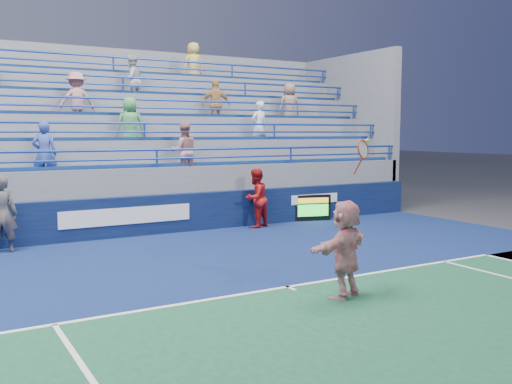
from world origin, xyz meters
TOP-DOWN VIEW (x-y plane):
  - ground at (0.00, 0.00)m, footprint 120.00×120.00m
  - sponsor_wall at (0.00, 6.50)m, footprint 18.00×0.32m
  - bleacher_stand at (-0.01, 10.27)m, footprint 18.00×5.60m
  - serve_speed_board at (5.05, 6.25)m, footprint 1.20×0.44m
  - tennis_player at (0.51, -1.00)m, footprint 1.65×1.04m
  - line_judge at (-4.12, 5.97)m, footprint 0.78×0.64m
  - ball_girl at (2.81, 6.03)m, footprint 1.06×0.97m

SIDE VIEW (x-z plane):
  - ground at x=0.00m, z-range 0.00..0.00m
  - serve_speed_board at x=5.05m, z-range 0.00..0.84m
  - sponsor_wall at x=0.00m, z-range 0.00..1.10m
  - tennis_player at x=0.51m, z-range -0.51..2.22m
  - ball_girl at x=2.81m, z-range 0.00..1.77m
  - line_judge at x=-4.12m, z-range 0.00..1.84m
  - bleacher_stand at x=-0.01m, z-range -1.52..4.61m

